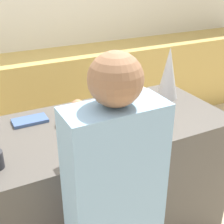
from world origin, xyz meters
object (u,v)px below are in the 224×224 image
object	(u,v)px
baking_tray	(127,122)
candy_bowl_beside_tree	(106,103)
gingerbread_house	(127,104)
decorative_tree	(169,73)
person	(114,217)
cookbook	(30,120)
candy_bowl_near_tray_left	(78,111)
candy_bowl_far_right	(67,120)

from	to	relation	value
baking_tray	candy_bowl_beside_tree	size ratio (longest dim) A/B	4.18
gingerbread_house	decorative_tree	world-z (taller)	decorative_tree
person	cookbook	bearing A→B (deg)	99.46
candy_bowl_near_tray_left	candy_bowl_far_right	world-z (taller)	candy_bowl_near_tray_left
decorative_tree	candy_bowl_near_tray_left	distance (m)	0.73
cookbook	candy_bowl_near_tray_left	bearing A→B (deg)	-8.08
candy_bowl_far_right	person	distance (m)	0.76
gingerbread_house	baking_tray	bearing A→B (deg)	-147.17
baking_tray	candy_bowl_beside_tree	world-z (taller)	candy_bowl_beside_tree
decorative_tree	candy_bowl_far_right	bearing A→B (deg)	-175.05
decorative_tree	person	world-z (taller)	person
gingerbread_house	cookbook	bearing A→B (deg)	152.25
person	candy_bowl_far_right	bearing A→B (deg)	85.79
baking_tray	gingerbread_house	size ratio (longest dim) A/B	1.22
gingerbread_house	cookbook	world-z (taller)	gingerbread_house
gingerbread_house	candy_bowl_far_right	world-z (taller)	gingerbread_house
candy_bowl_beside_tree	person	xyz separation A→B (m)	(-0.40, -0.89, -0.13)
gingerbread_house	cookbook	xyz separation A→B (m)	(-0.55, 0.29, -0.12)
person	candy_bowl_near_tray_left	bearing A→B (deg)	78.92
gingerbread_house	candy_bowl_far_right	distance (m)	0.39
decorative_tree	candy_bowl_beside_tree	distance (m)	0.52
decorative_tree	candy_bowl_beside_tree	bearing A→B (deg)	171.79
cookbook	baking_tray	bearing A→B (deg)	-27.78
baking_tray	decorative_tree	distance (m)	0.56
decorative_tree	candy_bowl_beside_tree	xyz separation A→B (m)	(-0.48, 0.07, -0.17)
candy_bowl_near_tray_left	baking_tray	bearing A→B (deg)	-46.06
baking_tray	candy_bowl_far_right	xyz separation A→B (m)	(-0.35, 0.15, 0.02)
baking_tray	gingerbread_house	world-z (taller)	gingerbread_house
gingerbread_house	candy_bowl_near_tray_left	distance (m)	0.36
person	baking_tray	bearing A→B (deg)	56.21
candy_bowl_near_tray_left	decorative_tree	bearing A→B (deg)	-2.39
candy_bowl_beside_tree	gingerbread_house	bearing A→B (deg)	-88.54
candy_bowl_beside_tree	cookbook	xyz separation A→B (m)	(-0.55, 0.01, -0.02)
decorative_tree	gingerbread_house	bearing A→B (deg)	-155.42
gingerbread_house	cookbook	size ratio (longest dim) A/B	1.41
baking_tray	candy_bowl_near_tray_left	bearing A→B (deg)	133.94
cookbook	candy_bowl_far_right	bearing A→B (deg)	-35.52
baking_tray	candy_bowl_far_right	size ratio (longest dim) A/B	2.94
baking_tray	decorative_tree	size ratio (longest dim) A/B	0.97
gingerbread_house	candy_bowl_far_right	size ratio (longest dim) A/B	2.41
candy_bowl_far_right	cookbook	world-z (taller)	candy_bowl_far_right
cookbook	decorative_tree	bearing A→B (deg)	-4.15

